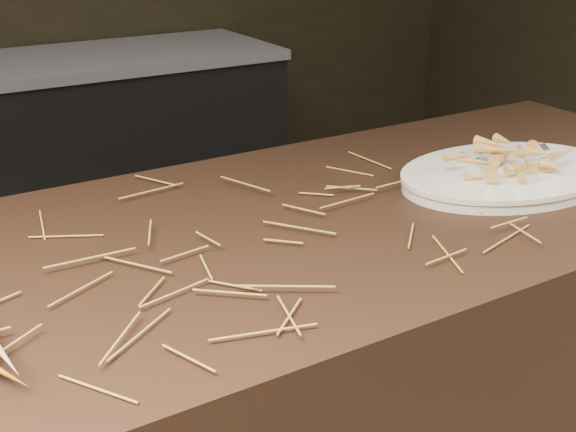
% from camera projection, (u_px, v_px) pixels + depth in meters
% --- Properties ---
extents(back_counter, '(1.82, 0.62, 0.84)m').
position_uv_depth(back_counter, '(53.00, 166.00, 2.85)').
color(back_counter, black).
rests_on(back_counter, ground).
extents(straw_bedding, '(1.40, 0.60, 0.02)m').
position_uv_depth(straw_bedding, '(136.00, 253.00, 1.04)').
color(straw_bedding, olive).
rests_on(straw_bedding, main_counter).
extents(serving_platter, '(0.44, 0.31, 0.02)m').
position_uv_depth(serving_platter, '(506.00, 176.00, 1.32)').
color(serving_platter, white).
rests_on(serving_platter, main_counter).
extents(roasted_veg_heap, '(0.22, 0.17, 0.05)m').
position_uv_depth(roasted_veg_heap, '(509.00, 159.00, 1.31)').
color(roasted_veg_heap, '#B07734').
rests_on(roasted_veg_heap, serving_platter).
extents(serving_fork, '(0.10, 0.14, 0.00)m').
position_uv_depth(serving_fork, '(575.00, 161.00, 1.36)').
color(serving_fork, silver).
rests_on(serving_fork, serving_platter).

